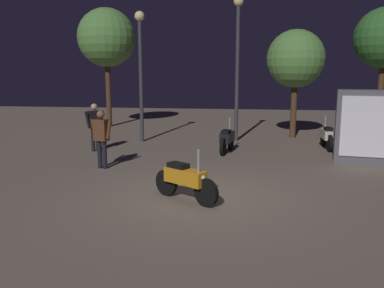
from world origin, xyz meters
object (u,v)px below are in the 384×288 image
Objects in this scene: streetlamp_far at (238,51)px; kiosk_billboard at (365,127)px; motorcycle_white_parked_left at (327,136)px; motorcycle_orange_foreground at (185,180)px; streetlamp_near at (141,59)px; motorcycle_black_parked_right at (227,139)px; person_rider_beside at (95,123)px; person_bystander_far at (101,134)px.

kiosk_billboard is at bearing -43.03° from streetlamp_far.
kiosk_billboard reaches higher than motorcycle_white_parked_left.
motorcycle_white_parked_left is at bearing 92.01° from motorcycle_orange_foreground.
streetlamp_near is 3.55m from streetlamp_far.
streetlamp_far is at bearing 4.61° from motorcycle_black_parked_right.
person_rider_beside is (-7.62, -1.41, 0.49)m from motorcycle_white_parked_left.
person_bystander_far is 0.75× the size of kiosk_billboard.
streetlamp_near is (-3.26, 1.70, 2.58)m from motorcycle_black_parked_right.
motorcycle_white_parked_left is 1.01× the size of motorcycle_black_parked_right.
person_rider_beside reaches higher than motorcycle_black_parked_right.
person_bystander_far is at bearing 139.29° from motorcycle_black_parked_right.
person_bystander_far is (-6.55, -3.72, 0.50)m from motorcycle_white_parked_left.
motorcycle_black_parked_right is at bearing -95.55° from streetlamp_far.
motorcycle_white_parked_left is at bearing -5.37° from streetlamp_near.
motorcycle_orange_foreground is 0.90× the size of person_bystander_far.
streetlamp_far reaches higher than person_rider_beside.
kiosk_billboard is at bearing 42.04° from person_rider_beside.
motorcycle_orange_foreground and motorcycle_white_parked_left have the same top height.
streetlamp_far reaches higher than kiosk_billboard.
streetlamp_near is at bearing 110.31° from person_rider_beside.
motorcycle_orange_foreground is 6.09m from person_rider_beside.
motorcycle_white_parked_left is 7.55m from person_bystander_far.
motorcycle_white_parked_left is 0.32× the size of streetlamp_far.
kiosk_billboard is (7.16, 1.49, 0.12)m from person_bystander_far.
person_rider_beside is 8.27m from kiosk_billboard.
motorcycle_orange_foreground is at bearing 50.26° from kiosk_billboard.
person_bystander_far reaches higher than motorcycle_black_parked_right.
person_bystander_far is (-2.65, 2.48, 0.50)m from motorcycle_orange_foreground.
person_bystander_far is at bearing 171.09° from motorcycle_orange_foreground.
streetlamp_far is (0.22, 2.30, 2.86)m from motorcycle_black_parked_right.
streetlamp_far reaches higher than streetlamp_near.
motorcycle_orange_foreground and motorcycle_black_parked_right have the same top height.
motorcycle_black_parked_right is 3.68m from streetlamp_far.
person_bystander_far is at bearing 20.67° from kiosk_billboard.
motorcycle_black_parked_right is at bearing 52.04° from person_rider_beside.
motorcycle_white_parked_left is 1.05× the size of person_bystander_far.
motorcycle_black_parked_right is at bearing -7.41° from kiosk_billboard.
streetlamp_near is at bearing 14.97° from person_bystander_far.
streetlamp_far is (3.48, 0.60, 0.29)m from streetlamp_near.
person_bystander_far is 0.30× the size of streetlamp_far.
motorcycle_white_parked_left is 7.76m from person_rider_beside.
person_rider_beside is at bearing 104.44° from motorcycle_black_parked_right.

